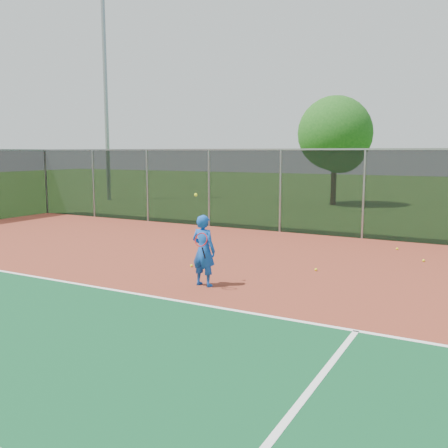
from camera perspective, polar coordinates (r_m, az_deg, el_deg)
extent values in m
plane|color=#2D5B1A|center=(6.88, -8.91, -17.12)|extent=(120.00, 120.00, 0.00)
cube|color=maroon|center=(8.42, -0.47, -12.08)|extent=(30.00, 20.00, 0.02)
cube|color=white|center=(8.62, 14.88, -11.72)|extent=(22.00, 0.10, 0.00)
cube|color=black|center=(17.39, 15.67, 3.28)|extent=(30.00, 0.04, 3.00)
cube|color=gray|center=(17.34, 15.87, 8.23)|extent=(30.00, 0.06, 0.06)
imported|color=#1249AF|center=(10.87, -2.35, -3.05)|extent=(0.60, 0.42, 1.57)
cylinder|color=black|center=(10.58, -2.34, -3.31)|extent=(0.03, 0.15, 0.27)
torus|color=#A51414|center=(10.44, -2.63, -1.80)|extent=(0.30, 0.13, 0.29)
sphere|color=yellow|center=(10.92, -3.25, 3.36)|extent=(0.07, 0.07, 0.07)
sphere|color=yellow|center=(15.83, 19.18, -2.69)|extent=(0.07, 0.07, 0.07)
sphere|color=yellow|center=(14.39, 21.85, -3.89)|extent=(0.07, 0.07, 0.07)
sphere|color=yellow|center=(12.56, 10.46, -5.14)|extent=(0.07, 0.07, 0.07)
sphere|color=yellow|center=(12.79, -3.74, -4.77)|extent=(0.07, 0.07, 0.07)
cylinder|color=gray|center=(31.57, -13.34, 13.68)|extent=(0.24, 0.24, 12.07)
cylinder|color=#342313|center=(28.36, 12.41, 4.44)|extent=(0.30, 0.30, 2.28)
sphere|color=#184A13|center=(28.33, 12.58, 10.09)|extent=(4.06, 4.06, 4.06)
sphere|color=#184A13|center=(27.91, 13.16, 8.53)|extent=(2.79, 2.79, 2.79)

